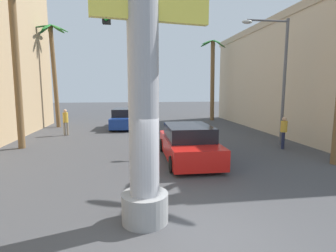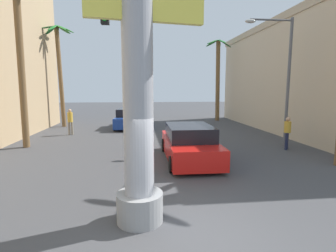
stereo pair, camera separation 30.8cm
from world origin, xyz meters
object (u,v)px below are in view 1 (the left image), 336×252
at_px(pedestrian_far_left, 66,120).
at_px(pedestrian_mid_right, 284,130).
at_px(palm_tree_mid_left, 16,43).
at_px(car_far, 124,119).
at_px(car_lead, 188,143).
at_px(palm_tree_far_right, 212,74).
at_px(neon_sign_pole, 143,26).
at_px(street_lamp, 278,70).
at_px(palm_tree_far_left, 54,63).

bearing_deg(pedestrian_far_left, pedestrian_mid_right, -25.20).
relative_size(palm_tree_mid_left, pedestrian_mid_right, 5.36).
relative_size(car_far, pedestrian_far_left, 2.74).
bearing_deg(car_far, palm_tree_mid_left, -125.82).
xyz_separation_m(car_lead, car_far, (-3.02, 10.25, -0.00)).
relative_size(car_lead, pedestrian_mid_right, 2.90).
distance_m(palm_tree_far_right, pedestrian_mid_right, 13.31).
bearing_deg(pedestrian_mid_right, car_lead, -165.36).
bearing_deg(palm_tree_mid_left, neon_sign_pole, -55.34).
bearing_deg(palm_tree_mid_left, street_lamp, -3.98).
bearing_deg(palm_tree_far_left, car_far, -11.44).
distance_m(street_lamp, car_far, 12.09).
height_order(palm_tree_mid_left, palm_tree_far_left, palm_tree_mid_left).
xyz_separation_m(neon_sign_pole, palm_tree_far_right, (7.79, 19.47, 0.09)).
xyz_separation_m(street_lamp, palm_tree_far_left, (-13.94, 9.06, 1.01)).
xyz_separation_m(neon_sign_pole, car_lead, (2.22, 5.23, -3.76)).
distance_m(car_lead, pedestrian_far_left, 9.97).
xyz_separation_m(palm_tree_far_right, pedestrian_far_left, (-12.45, -7.02, -3.55)).
height_order(palm_tree_far_right, pedestrian_far_left, palm_tree_far_right).
distance_m(car_lead, pedestrian_mid_right, 5.63).
bearing_deg(palm_tree_mid_left, palm_tree_far_left, 93.16).
relative_size(street_lamp, palm_tree_far_left, 0.84).
height_order(palm_tree_mid_left, pedestrian_mid_right, palm_tree_mid_left).
relative_size(palm_tree_far_left, pedestrian_mid_right, 4.82).
xyz_separation_m(neon_sign_pole, pedestrian_mid_right, (7.66, 6.65, -3.51)).
xyz_separation_m(car_lead, palm_tree_far_right, (5.58, 14.24, 3.85)).
distance_m(street_lamp, palm_tree_far_right, 11.94).
relative_size(palm_tree_far_left, pedestrian_far_left, 4.60).
distance_m(palm_tree_far_left, pedestrian_far_left, 6.09).
height_order(car_far, palm_tree_mid_left, palm_tree_mid_left).
height_order(street_lamp, palm_tree_far_right, palm_tree_far_right).
bearing_deg(car_far, pedestrian_far_left, -141.82).
bearing_deg(car_lead, palm_tree_far_right, 68.61).
bearing_deg(palm_tree_mid_left, pedestrian_mid_right, -7.66).
xyz_separation_m(palm_tree_far_right, palm_tree_mid_left, (-13.65, -11.00, 0.83)).
relative_size(car_lead, palm_tree_far_right, 0.62).
xyz_separation_m(street_lamp, car_far, (-8.44, 7.95, -3.44)).
height_order(car_lead, palm_tree_far_right, palm_tree_far_right).
xyz_separation_m(car_lead, pedestrian_far_left, (-6.87, 7.22, 0.30)).
relative_size(neon_sign_pole, pedestrian_mid_right, 5.67).
distance_m(palm_tree_mid_left, palm_tree_far_left, 8.14).
relative_size(street_lamp, palm_tree_far_right, 0.86).
xyz_separation_m(neon_sign_pole, pedestrian_far_left, (-4.66, 12.45, -3.46)).
bearing_deg(palm_tree_far_left, street_lamp, -33.03).
bearing_deg(street_lamp, neon_sign_pole, -135.40).
relative_size(neon_sign_pole, palm_tree_far_left, 1.18).
bearing_deg(neon_sign_pole, palm_tree_mid_left, 124.66).
xyz_separation_m(pedestrian_far_left, pedestrian_mid_right, (12.31, -5.79, -0.05)).
xyz_separation_m(car_far, pedestrian_mid_right, (8.46, -8.83, 0.26)).
distance_m(street_lamp, palm_tree_mid_left, 13.58).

